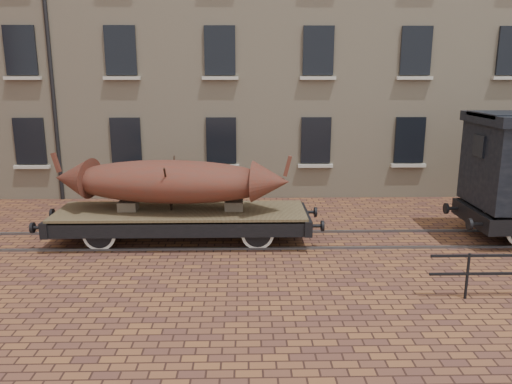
{
  "coord_description": "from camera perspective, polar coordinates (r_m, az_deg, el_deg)",
  "views": [
    {
      "loc": [
        -1.61,
        -13.39,
        4.61
      ],
      "look_at": [
        -1.31,
        0.5,
        1.3
      ],
      "focal_mm": 35.0,
      "sensor_mm": 36.0,
      "label": 1
    }
  ],
  "objects": [
    {
      "name": "flatcar_wagon",
      "position": [
        14.06,
        -8.51,
        -2.77
      ],
      "size": [
        7.76,
        2.1,
        1.17
      ],
      "color": "brown",
      "rests_on": "ground"
    },
    {
      "name": "ground",
      "position": [
        14.25,
        5.35,
        -5.53
      ],
      "size": [
        90.0,
        90.0,
        0.0
      ],
      "primitive_type": "plane",
      "color": "#502E25"
    },
    {
      "name": "rail_track",
      "position": [
        14.24,
        5.35,
        -5.42
      ],
      "size": [
        30.0,
        1.52,
        0.06
      ],
      "color": "#59595E",
      "rests_on": "ground"
    },
    {
      "name": "iron_boat",
      "position": [
        13.85,
        -9.77,
        1.22
      ],
      "size": [
        6.61,
        2.41,
        1.59
      ],
      "color": "#5E2418",
      "rests_on": "flatcar_wagon"
    },
    {
      "name": "warehouse_cream",
      "position": [
        23.95,
        10.45,
        18.91
      ],
      "size": [
        40.0,
        10.19,
        14.0
      ],
      "color": "beige",
      "rests_on": "ground"
    }
  ]
}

